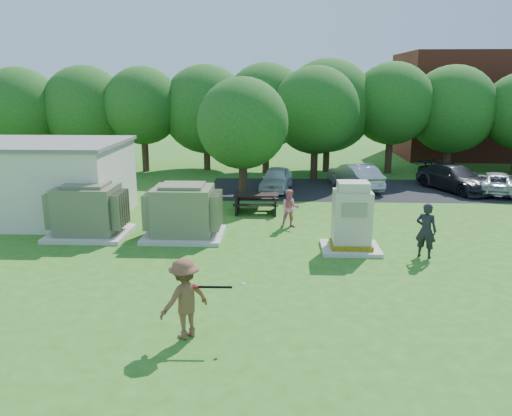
{
  "coord_description": "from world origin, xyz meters",
  "views": [
    {
      "loc": [
        0.78,
        -13.75,
        5.82
      ],
      "look_at": [
        0.0,
        4.0,
        1.3
      ],
      "focal_mm": 35.0,
      "sensor_mm": 36.0,
      "label": 1
    }
  ],
  "objects_px": {
    "car_dark": "(455,178)",
    "person_by_generator": "(426,230)",
    "generator_cabinet": "(352,221)",
    "person_at_picnic": "(290,209)",
    "transformer_left": "(88,211)",
    "car_white": "(276,179)",
    "picnic_table": "(256,201)",
    "batter": "(185,298)",
    "car_silver_a": "(355,176)",
    "transformer_right": "(183,212)",
    "car_silver_b": "(495,183)"
  },
  "relations": [
    {
      "from": "car_white",
      "to": "car_silver_a",
      "type": "height_order",
      "value": "car_silver_a"
    },
    {
      "from": "picnic_table",
      "to": "car_silver_a",
      "type": "bearing_deg",
      "value": 45.87
    },
    {
      "from": "person_at_picnic",
      "to": "car_dark",
      "type": "relative_size",
      "value": 0.33
    },
    {
      "from": "transformer_left",
      "to": "car_silver_a",
      "type": "xyz_separation_m",
      "value": [
        11.58,
        9.22,
        -0.26
      ]
    },
    {
      "from": "person_by_generator",
      "to": "car_dark",
      "type": "bearing_deg",
      "value": -82.86
    },
    {
      "from": "transformer_left",
      "to": "car_dark",
      "type": "relative_size",
      "value": 0.62
    },
    {
      "from": "transformer_left",
      "to": "car_white",
      "type": "distance_m",
      "value": 11.28
    },
    {
      "from": "person_at_picnic",
      "to": "car_white",
      "type": "distance_m",
      "value": 7.24
    },
    {
      "from": "transformer_right",
      "to": "picnic_table",
      "type": "bearing_deg",
      "value": 55.4
    },
    {
      "from": "transformer_right",
      "to": "car_white",
      "type": "relative_size",
      "value": 0.8
    },
    {
      "from": "transformer_left",
      "to": "person_by_generator",
      "type": "distance_m",
      "value": 12.45
    },
    {
      "from": "picnic_table",
      "to": "person_by_generator",
      "type": "xyz_separation_m",
      "value": [
        5.98,
        -5.73,
        0.41
      ]
    },
    {
      "from": "transformer_right",
      "to": "person_by_generator",
      "type": "xyz_separation_m",
      "value": [
        8.6,
        -1.92,
        -0.02
      ]
    },
    {
      "from": "transformer_left",
      "to": "transformer_right",
      "type": "distance_m",
      "value": 3.7
    },
    {
      "from": "batter",
      "to": "car_silver_b",
      "type": "relative_size",
      "value": 0.47
    },
    {
      "from": "generator_cabinet",
      "to": "picnic_table",
      "type": "relative_size",
      "value": 1.23
    },
    {
      "from": "picnic_table",
      "to": "transformer_left",
      "type": "bearing_deg",
      "value": -148.98
    },
    {
      "from": "person_by_generator",
      "to": "car_white",
      "type": "height_order",
      "value": "person_by_generator"
    },
    {
      "from": "transformer_left",
      "to": "car_silver_a",
      "type": "height_order",
      "value": "transformer_left"
    },
    {
      "from": "transformer_right",
      "to": "transformer_left",
      "type": "bearing_deg",
      "value": 180.0
    },
    {
      "from": "person_at_picnic",
      "to": "car_silver_b",
      "type": "distance_m",
      "value": 13.16
    },
    {
      "from": "picnic_table",
      "to": "car_silver_a",
      "type": "xyz_separation_m",
      "value": [
        5.26,
        5.42,
        0.18
      ]
    },
    {
      "from": "generator_cabinet",
      "to": "car_white",
      "type": "height_order",
      "value": "generator_cabinet"
    },
    {
      "from": "batter",
      "to": "person_by_generator",
      "type": "bearing_deg",
      "value": 177.72
    },
    {
      "from": "person_by_generator",
      "to": "car_dark",
      "type": "height_order",
      "value": "person_by_generator"
    },
    {
      "from": "batter",
      "to": "person_at_picnic",
      "type": "xyz_separation_m",
      "value": [
        2.64,
        9.16,
        -0.17
      ]
    },
    {
      "from": "transformer_left",
      "to": "person_at_picnic",
      "type": "distance_m",
      "value": 7.94
    },
    {
      "from": "generator_cabinet",
      "to": "picnic_table",
      "type": "bearing_deg",
      "value": 124.85
    },
    {
      "from": "person_by_generator",
      "to": "car_dark",
      "type": "relative_size",
      "value": 0.39
    },
    {
      "from": "generator_cabinet",
      "to": "picnic_table",
      "type": "height_order",
      "value": "generator_cabinet"
    },
    {
      "from": "car_silver_a",
      "to": "transformer_right",
      "type": "bearing_deg",
      "value": 32.24
    },
    {
      "from": "picnic_table",
      "to": "car_dark",
      "type": "distance_m",
      "value": 11.85
    },
    {
      "from": "transformer_left",
      "to": "person_by_generator",
      "type": "bearing_deg",
      "value": -8.88
    },
    {
      "from": "transformer_left",
      "to": "car_silver_a",
      "type": "distance_m",
      "value": 14.81
    },
    {
      "from": "transformer_left",
      "to": "batter",
      "type": "xyz_separation_m",
      "value": [
        5.17,
        -7.72,
        -0.0
      ]
    },
    {
      "from": "batter",
      "to": "transformer_left",
      "type": "bearing_deg",
      "value": -97.53
    },
    {
      "from": "transformer_left",
      "to": "generator_cabinet",
      "type": "distance_m",
      "value": 9.98
    },
    {
      "from": "picnic_table",
      "to": "person_at_picnic",
      "type": "xyz_separation_m",
      "value": [
        1.49,
        -2.35,
        0.26
      ]
    },
    {
      "from": "transformer_left",
      "to": "car_dark",
      "type": "xyz_separation_m",
      "value": [
        16.97,
        8.99,
        -0.27
      ]
    },
    {
      "from": "transformer_left",
      "to": "person_at_picnic",
      "type": "xyz_separation_m",
      "value": [
        7.81,
        1.45,
        -0.17
      ]
    },
    {
      "from": "transformer_right",
      "to": "person_by_generator",
      "type": "bearing_deg",
      "value": -12.6
    },
    {
      "from": "person_by_generator",
      "to": "person_at_picnic",
      "type": "distance_m",
      "value": 5.62
    },
    {
      "from": "person_at_picnic",
      "to": "car_dark",
      "type": "xyz_separation_m",
      "value": [
        9.16,
        7.54,
        -0.1
      ]
    },
    {
      "from": "batter",
      "to": "car_silver_a",
      "type": "relative_size",
      "value": 0.45
    },
    {
      "from": "car_dark",
      "to": "person_by_generator",
      "type": "bearing_deg",
      "value": -137.73
    },
    {
      "from": "batter",
      "to": "car_silver_b",
      "type": "bearing_deg",
      "value": -171.74
    },
    {
      "from": "generator_cabinet",
      "to": "person_at_picnic",
      "type": "xyz_separation_m",
      "value": [
        -2.08,
        2.77,
        -0.29
      ]
    },
    {
      "from": "batter",
      "to": "picnic_table",
      "type": "bearing_deg",
      "value": -137.07
    },
    {
      "from": "picnic_table",
      "to": "transformer_right",
      "type": "bearing_deg",
      "value": -124.6
    },
    {
      "from": "generator_cabinet",
      "to": "person_by_generator",
      "type": "bearing_deg",
      "value": -14.0
    }
  ]
}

